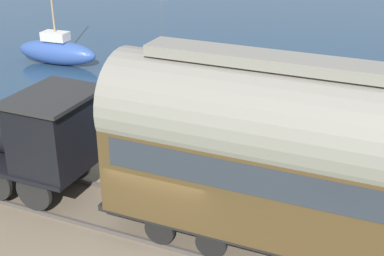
# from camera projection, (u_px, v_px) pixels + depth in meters

# --- Properties ---
(ground_plane) EXTENTS (200.00, 200.00, 0.00)m
(ground_plane) POSITION_uv_depth(u_px,v_px,m) (169.00, 251.00, 13.54)
(ground_plane) COLOR #476033
(rail_embankment) EXTENTS (5.53, 56.00, 0.56)m
(rail_embankment) POSITION_uv_depth(u_px,v_px,m) (177.00, 234.00, 13.83)
(rail_embankment) COLOR #756651
(rail_embankment) RESTS_ON ground
(steam_locomotive) EXTENTS (2.44, 5.29, 3.16)m
(steam_locomotive) POSITION_uv_depth(u_px,v_px,m) (26.00, 134.00, 14.64)
(steam_locomotive) COLOR black
(steam_locomotive) RESTS_ON rail_embankment
(passenger_coach) EXTENTS (2.53, 10.63, 4.73)m
(passenger_coach) POSITION_uv_depth(u_px,v_px,m) (334.00, 161.00, 11.28)
(passenger_coach) COLOR black
(passenger_coach) RESTS_ON rail_embankment
(sailboat_blue) EXTENTS (1.56, 4.52, 6.21)m
(sailboat_blue) POSITION_uv_depth(u_px,v_px,m) (57.00, 51.00, 27.44)
(sailboat_blue) COLOR #335199
(sailboat_blue) RESTS_ON harbor_water
(rowboat_mid_harbor) EXTENTS (1.36, 2.25, 0.38)m
(rowboat_mid_harbor) POSITION_uv_depth(u_px,v_px,m) (346.00, 162.00, 17.46)
(rowboat_mid_harbor) COLOR beige
(rowboat_mid_harbor) RESTS_ON harbor_water
(rowboat_near_shore) EXTENTS (2.02, 2.50, 0.47)m
(rowboat_near_shore) POSITION_uv_depth(u_px,v_px,m) (158.00, 103.00, 22.17)
(rowboat_near_shore) COLOR silver
(rowboat_near_shore) RESTS_ON harbor_water
(rowboat_far_out) EXTENTS (2.03, 2.17, 0.37)m
(rowboat_far_out) POSITION_uv_depth(u_px,v_px,m) (282.00, 89.00, 23.84)
(rowboat_far_out) COLOR #B7B2A3
(rowboat_far_out) RESTS_ON harbor_water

